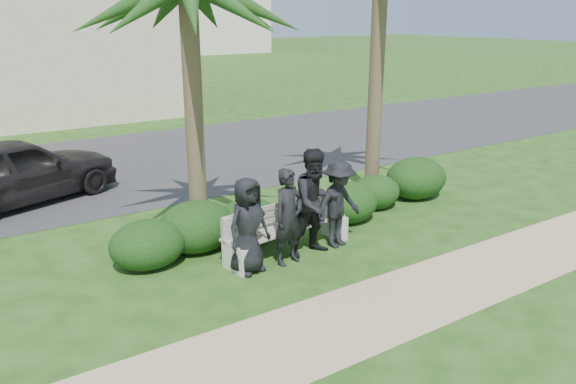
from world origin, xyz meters
name	(u,v)px	position (x,y,z in m)	size (l,w,h in m)	color
ground	(354,250)	(0.00, 0.00, 0.00)	(160.00, 160.00, 0.00)	#203E11
footpath	(432,290)	(0.00, -1.80, 0.00)	(30.00, 1.60, 0.01)	tan
asphalt_street	(175,157)	(0.00, 8.00, 0.00)	(160.00, 8.00, 0.01)	#2D2D30
stucco_bldg_right	(48,22)	(-1.00, 18.00, 3.66)	(8.40, 8.40, 7.30)	#C0B490
park_bench	(287,232)	(-1.02, 0.59, 0.38)	(2.45, 0.82, 0.83)	#A59E8B
man_a	(248,226)	(-1.95, 0.29, 0.78)	(0.76, 0.50, 1.56)	black
man_b	(289,217)	(-1.24, 0.21, 0.81)	(0.59, 0.39, 1.61)	black
man_c	(316,202)	(-0.64, 0.29, 0.92)	(0.90, 0.70, 1.85)	black
man_d	(338,204)	(-0.12, 0.33, 0.78)	(1.01, 0.58, 1.56)	black
hedge_a	(148,243)	(-3.22, 1.36, 0.41)	(1.25, 1.03, 0.81)	black
hedge_b	(196,225)	(-2.27, 1.56, 0.45)	(1.39, 1.14, 0.90)	black
hedge_c	(248,219)	(-1.30, 1.44, 0.40)	(1.23, 1.02, 0.80)	black
hedge_d	(348,201)	(0.83, 1.20, 0.41)	(1.26, 1.04, 0.82)	black
hedge_e	(375,191)	(1.84, 1.52, 0.36)	(1.12, 0.92, 0.73)	black
hedge_f	(416,177)	(3.09, 1.55, 0.47)	(1.45, 1.19, 0.94)	black
car_a	(15,171)	(-4.43, 6.01, 0.73)	(1.73, 4.30, 1.47)	black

